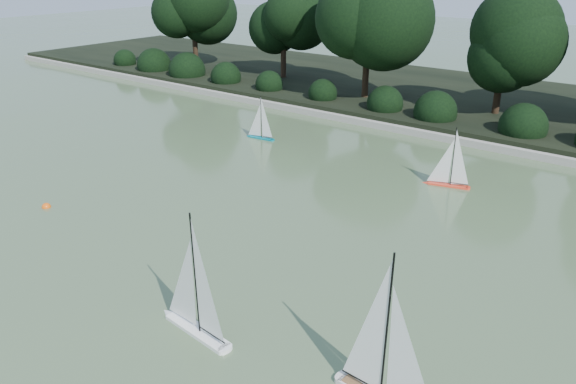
% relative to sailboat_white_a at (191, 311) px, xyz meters
% --- Properties ---
extents(ground, '(80.00, 80.00, 0.00)m').
position_rel_sailboat_white_a_xyz_m(ground, '(-1.27, 0.62, -0.28)').
color(ground, '#3F5633').
rests_on(ground, ground).
extents(pond_coping, '(40.00, 0.35, 0.18)m').
position_rel_sailboat_white_a_xyz_m(pond_coping, '(-1.27, 9.62, -0.19)').
color(pond_coping, gray).
rests_on(pond_coping, ground).
extents(far_bank, '(40.00, 8.00, 0.30)m').
position_rel_sailboat_white_a_xyz_m(far_bank, '(-1.27, 13.62, -0.13)').
color(far_bank, black).
rests_on(far_bank, ground).
extents(tree_line, '(26.31, 3.93, 4.39)m').
position_rel_sailboat_white_a_xyz_m(tree_line, '(-0.04, 12.06, 2.36)').
color(tree_line, black).
rests_on(tree_line, ground).
extents(shrub_hedge, '(29.10, 1.10, 1.10)m').
position_rel_sailboat_white_a_xyz_m(shrub_hedge, '(-1.27, 10.52, 0.17)').
color(shrub_hedge, black).
rests_on(shrub_hedge, ground).
extents(sailboat_white_a, '(1.33, 0.33, 1.81)m').
position_rel_sailboat_white_a_xyz_m(sailboat_white_a, '(0.00, 0.00, 0.00)').
color(sailboat_white_a, white).
rests_on(sailboat_white_a, ground).
extents(sailboat_orange, '(1.00, 0.40, 1.37)m').
position_rel_sailboat_white_a_xyz_m(sailboat_orange, '(0.55, 6.64, -0.07)').
color(sailboat_orange, '#FC3F25').
rests_on(sailboat_orange, ground).
extents(sailboat_teal, '(0.91, 0.23, 1.24)m').
position_rel_sailboat_white_a_xyz_m(sailboat_teal, '(-4.68, 6.79, -0.09)').
color(sailboat_teal, '#026F7F').
rests_on(sailboat_teal, ground).
extents(race_buoy, '(0.17, 0.17, 0.17)m').
position_rel_sailboat_white_a_xyz_m(race_buoy, '(-5.02, 0.93, -0.28)').
color(race_buoy, '#FF5D0D').
rests_on(race_buoy, ground).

